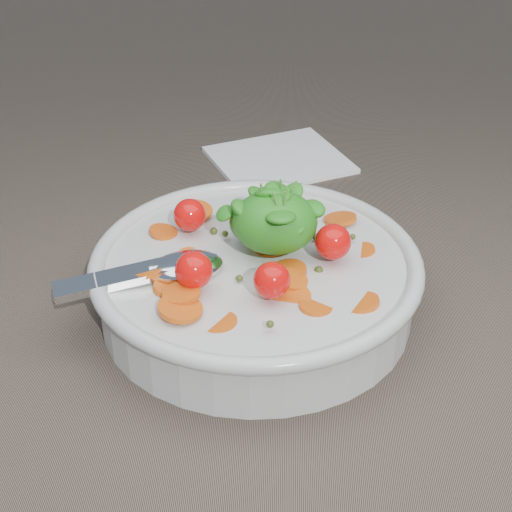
{
  "coord_description": "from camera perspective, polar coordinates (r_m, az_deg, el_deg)",
  "views": [
    {
      "loc": [
        0.03,
        -0.54,
        0.39
      ],
      "look_at": [
        0.01,
        -0.02,
        0.05
      ],
      "focal_mm": 55.0,
      "sensor_mm": 36.0,
      "label": 1
    }
  ],
  "objects": [
    {
      "name": "bowl",
      "position": [
        0.62,
        0.0,
        -1.68
      ],
      "size": [
        0.28,
        0.26,
        0.11
      ],
      "color": "silver",
      "rests_on": "ground"
    },
    {
      "name": "ground",
      "position": [
        0.66,
        -1.14,
        -2.68
      ],
      "size": [
        6.0,
        6.0,
        0.0
      ],
      "primitive_type": "plane",
      "color": "brown",
      "rests_on": "ground"
    },
    {
      "name": "napkin",
      "position": [
        0.87,
        1.68,
        7.01
      ],
      "size": [
        0.18,
        0.17,
        0.01
      ],
      "primitive_type": "cube",
      "rotation": [
        0.0,
        0.0,
        0.44
      ],
      "color": "white",
      "rests_on": "ground"
    }
  ]
}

